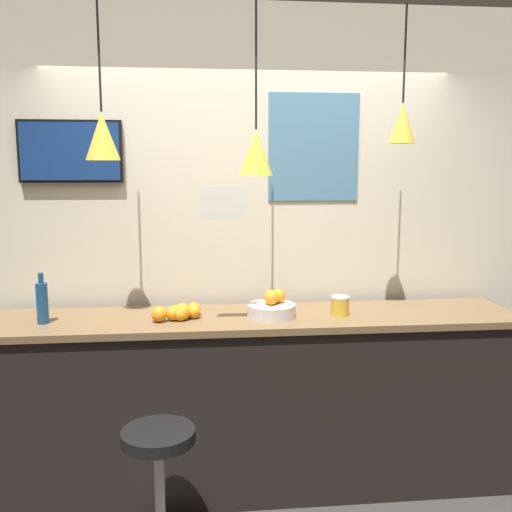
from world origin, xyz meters
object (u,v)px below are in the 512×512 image
at_px(fruit_bowl, 272,307).
at_px(spread_jar, 340,306).
at_px(bar_stool, 159,476).
at_px(mounted_tv, 70,151).
at_px(juice_bottle, 42,302).

distance_m(fruit_bowl, spread_jar, 0.40).
bearing_deg(bar_stool, mounted_tv, 119.65).
bearing_deg(spread_jar, fruit_bowl, 179.72).
bearing_deg(spread_jar, juice_bottle, 180.00).
xyz_separation_m(bar_stool, fruit_bowl, (0.62, 0.56, 0.68)).
distance_m(fruit_bowl, mounted_tv, 1.52).
relative_size(bar_stool, spread_jar, 5.88).
distance_m(bar_stool, spread_jar, 1.35).
bearing_deg(fruit_bowl, spread_jar, -0.28).
height_order(juice_bottle, mounted_tv, mounted_tv).
distance_m(fruit_bowl, juice_bottle, 1.27).
relative_size(fruit_bowl, mounted_tv, 0.46).
relative_size(juice_bottle, spread_jar, 2.50).
relative_size(fruit_bowl, spread_jar, 2.44).
distance_m(bar_stool, juice_bottle, 1.14).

